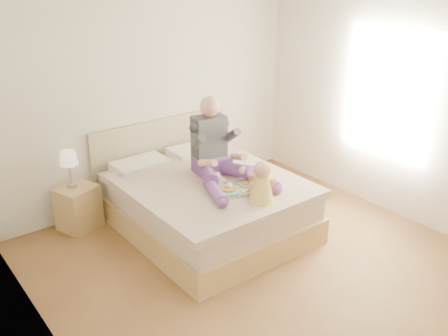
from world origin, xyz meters
TOP-DOWN VIEW (x-y plane):
  - room at (0.08, 0.01)m, footprint 4.02×4.22m
  - bed at (0.00, 1.08)m, footprint 1.70×2.18m
  - nightstand at (-1.12, 1.88)m, footprint 0.50×0.47m
  - lamp at (-1.15, 1.92)m, footprint 0.20×0.20m
  - adult at (0.14, 0.98)m, footprint 0.74×1.11m
  - tray at (0.09, 0.56)m, footprint 0.54×0.47m
  - baby at (0.12, 0.23)m, footprint 0.31×0.37m

SIDE VIEW (x-z plane):
  - nightstand at x=-1.12m, z-range 0.00..0.50m
  - bed at x=0.00m, z-range -0.18..0.82m
  - tray at x=0.09m, z-range 0.57..0.71m
  - baby at x=0.12m, z-range 0.57..0.99m
  - lamp at x=-1.15m, z-range 0.60..1.02m
  - adult at x=0.14m, z-range 0.43..1.31m
  - room at x=0.08m, z-range 0.15..2.87m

